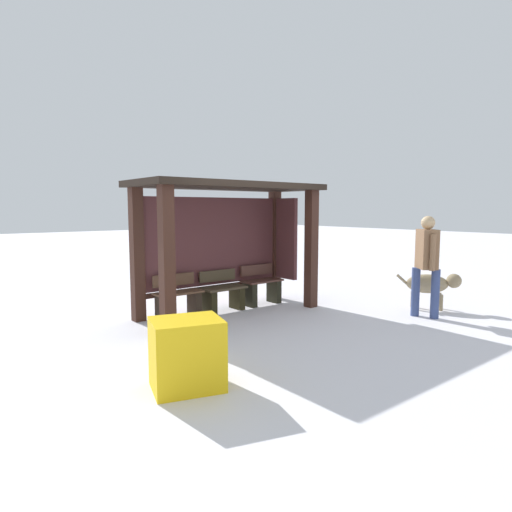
% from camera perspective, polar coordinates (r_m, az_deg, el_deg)
% --- Properties ---
extents(ground_plane, '(60.00, 60.00, 0.00)m').
position_cam_1_polar(ground_plane, '(7.83, -3.33, -7.40)').
color(ground_plane, white).
extents(bus_shelter, '(3.34, 1.42, 2.28)m').
position_cam_1_polar(bus_shelter, '(7.80, -3.58, 4.35)').
color(bus_shelter, '#3B2119').
rests_on(bus_shelter, ground).
extents(bench_left_inside, '(0.80, 0.36, 0.74)m').
position_cam_1_polar(bench_left_inside, '(7.50, -10.07, -5.64)').
color(bench_left_inside, brown).
rests_on(bench_left_inside, ground).
extents(bench_center_inside, '(0.80, 0.41, 0.72)m').
position_cam_1_polar(bench_center_inside, '(7.96, -4.34, -4.94)').
color(bench_center_inside, '#473B2A').
rests_on(bench_center_inside, ground).
extents(bench_right_inside, '(0.80, 0.37, 0.75)m').
position_cam_1_polar(bench_right_inside, '(8.49, 0.71, -4.12)').
color(bench_right_inside, '#523229').
rests_on(bench_right_inside, ground).
extents(person_walking, '(0.47, 0.52, 1.72)m').
position_cam_1_polar(person_walking, '(7.91, 21.22, -0.29)').
color(person_walking, '#896243').
rests_on(person_walking, ground).
extents(dog, '(0.76, 0.93, 0.67)m').
position_cam_1_polar(dog, '(8.65, 21.77, -3.41)').
color(dog, '#92805D').
rests_on(dog, ground).
extents(grit_bin, '(0.83, 0.74, 0.72)m').
position_cam_1_polar(grit_bin, '(4.65, -8.94, -12.42)').
color(grit_bin, yellow).
rests_on(grit_bin, ground).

